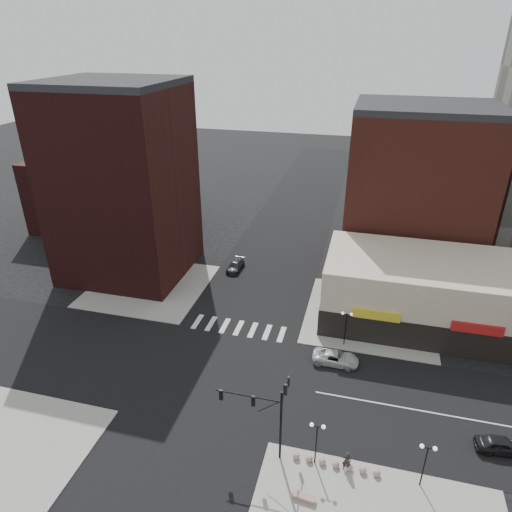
% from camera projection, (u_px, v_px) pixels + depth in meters
% --- Properties ---
extents(ground, '(240.00, 240.00, 0.00)m').
position_uv_depth(ground, '(217.00, 374.00, 45.81)').
color(ground, black).
rests_on(ground, ground).
extents(road_ew, '(200.00, 14.00, 0.02)m').
position_uv_depth(road_ew, '(217.00, 374.00, 45.80)').
color(road_ew, black).
rests_on(road_ew, ground).
extents(road_ns, '(14.00, 200.00, 0.02)m').
position_uv_depth(road_ns, '(217.00, 374.00, 45.80)').
color(road_ns, black).
rests_on(road_ns, ground).
extents(sidewalk_nw, '(15.00, 15.00, 0.12)m').
position_uv_depth(sidewalk_nw, '(150.00, 286.00, 61.60)').
color(sidewalk_nw, gray).
rests_on(sidewalk_nw, ground).
extents(sidewalk_ne, '(15.00, 15.00, 0.12)m').
position_uv_depth(sidewalk_ne, '(369.00, 316.00, 55.11)').
color(sidewalk_ne, gray).
rests_on(sidewalk_ne, ground).
extents(building_nw, '(16.00, 15.00, 25.00)m').
position_uv_depth(building_nw, '(123.00, 186.00, 60.54)').
color(building_nw, '#351110').
rests_on(building_nw, ground).
extents(building_nw_low, '(20.00, 18.00, 12.00)m').
position_uv_depth(building_nw_low, '(105.00, 189.00, 79.78)').
color(building_nw_low, '#351110').
rests_on(building_nw_low, ground).
extents(building_ne_midrise, '(18.00, 15.00, 22.00)m').
position_uv_depth(building_ne_midrise, '(415.00, 194.00, 62.24)').
color(building_ne_midrise, maroon).
rests_on(building_ne_midrise, ground).
extents(building_ne_row, '(24.20, 12.20, 8.00)m').
position_uv_depth(building_ne_row, '(430.00, 298.00, 52.65)').
color(building_ne_row, beige).
rests_on(building_ne_row, ground).
extents(traffic_signal, '(5.59, 3.09, 7.77)m').
position_uv_depth(traffic_signal, '(270.00, 407.00, 35.19)').
color(traffic_signal, black).
rests_on(traffic_signal, ground).
extents(street_lamp_se_a, '(1.22, 0.32, 4.16)m').
position_uv_depth(street_lamp_se_a, '(317.00, 434.00, 34.94)').
color(street_lamp_se_a, black).
rests_on(street_lamp_se_a, sidewalk_se).
extents(street_lamp_se_b, '(1.22, 0.32, 4.16)m').
position_uv_depth(street_lamp_se_b, '(427.00, 455.00, 33.15)').
color(street_lamp_se_b, black).
rests_on(street_lamp_se_b, sidewalk_se).
extents(street_lamp_ne, '(1.22, 0.32, 4.16)m').
position_uv_depth(street_lamp_ne, '(346.00, 320.00, 48.59)').
color(street_lamp_ne, black).
rests_on(street_lamp_ne, sidewalk_ne).
extents(bollard_row, '(6.87, 0.57, 0.57)m').
position_uv_depth(bollard_row, '(336.00, 464.00, 35.86)').
color(bollard_row, '#9F7C6D').
rests_on(bollard_row, sidewalk_se).
extents(white_suv, '(4.75, 2.21, 1.32)m').
position_uv_depth(white_suv, '(336.00, 358.00, 47.09)').
color(white_suv, silver).
rests_on(white_suv, ground).
extents(dark_sedan_east, '(4.19, 2.01, 1.38)m').
position_uv_depth(dark_sedan_east, '(501.00, 445.00, 37.17)').
color(dark_sedan_east, black).
rests_on(dark_sedan_east, ground).
extents(dark_sedan_north, '(1.91, 4.39, 1.26)m').
position_uv_depth(dark_sedan_north, '(235.00, 266.00, 65.53)').
color(dark_sedan_north, black).
rests_on(dark_sedan_north, ground).
extents(pedestrian, '(0.68, 0.45, 1.85)m').
position_uv_depth(pedestrian, '(347.00, 461.00, 35.37)').
color(pedestrian, black).
rests_on(pedestrian, sidewalk_se).
extents(stone_bench, '(1.80, 0.72, 0.41)m').
position_uv_depth(stone_bench, '(304.00, 497.00, 33.40)').
color(stone_bench, '#A27B70').
rests_on(stone_bench, sidewalk_se).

